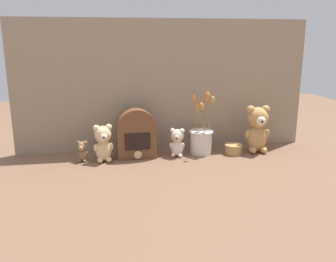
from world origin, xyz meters
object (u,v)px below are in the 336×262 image
teddy_bear_large (257,128)px  teddy_bear_small (177,142)px  teddy_bear_tiny (82,151)px  decorative_tin_tall (233,149)px  vintage_radio (136,134)px  teddy_bear_medium (103,142)px  flower_vase (201,138)px

teddy_bear_large → teddy_bear_small: (-0.44, -0.01, -0.06)m
teddy_bear_tiny → decorative_tin_tall: teddy_bear_tiny is taller
decorative_tin_tall → teddy_bear_tiny: bearing=179.9°
teddy_bear_large → vintage_radio: 0.66m
teddy_bear_large → decorative_tin_tall: size_ratio=2.71×
teddy_bear_tiny → vintage_radio: vintage_radio is taller
teddy_bear_medium → decorative_tin_tall: 0.69m
teddy_bear_tiny → decorative_tin_tall: size_ratio=1.14×
teddy_bear_small → decorative_tin_tall: size_ratio=1.60×
teddy_bear_small → decorative_tin_tall: teddy_bear_small is taller
teddy_bear_small → flower_vase: 0.14m
teddy_bear_tiny → flower_vase: 0.63m
vintage_radio → decorative_tin_tall: vintage_radio is taller
teddy_bear_medium → flower_vase: flower_vase is taller
teddy_bear_medium → teddy_bear_tiny: (-0.11, 0.01, -0.04)m
teddy_bear_large → teddy_bear_tiny: bearing=-179.3°
teddy_bear_tiny → flower_vase: size_ratio=0.32×
teddy_bear_small → teddy_bear_tiny: 0.49m
teddy_bear_small → flower_vase: (0.14, 0.03, 0.00)m
teddy_bear_medium → teddy_bear_small: teddy_bear_medium is taller
flower_vase → teddy_bear_large: bearing=-4.6°
teddy_bear_medium → teddy_bear_tiny: 0.11m
teddy_bear_small → vintage_radio: (-0.21, 0.03, 0.04)m
decorative_tin_tall → vintage_radio: bearing=175.9°
teddy_bear_large → flower_vase: flower_vase is taller
decorative_tin_tall → teddy_bear_large: bearing=5.2°
teddy_bear_tiny → flower_vase: bearing=3.3°
vintage_radio → decorative_tin_tall: bearing=-4.1°
flower_vase → teddy_bear_small: bearing=-166.8°
teddy_bear_large → vintage_radio: bearing=177.9°
flower_vase → vintage_radio: size_ratio=1.29×
teddy_bear_medium → teddy_bear_tiny: teddy_bear_medium is taller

